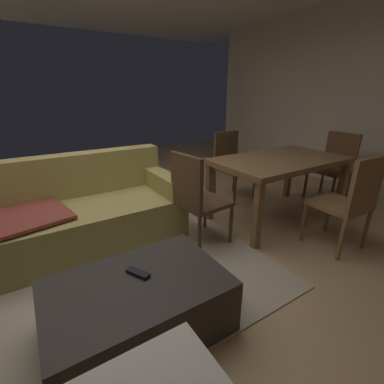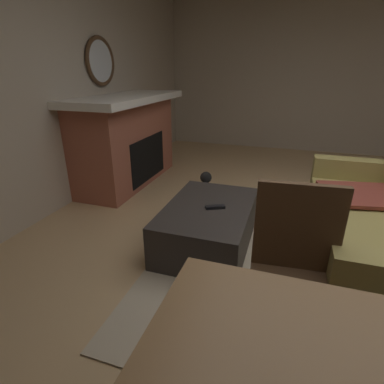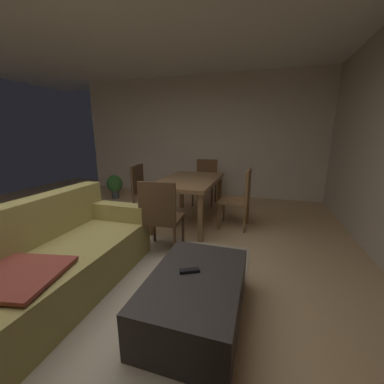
{
  "view_description": "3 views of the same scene",
  "coord_description": "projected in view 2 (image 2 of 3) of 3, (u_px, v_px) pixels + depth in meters",
  "views": [
    {
      "loc": [
        -0.51,
        -2.28,
        1.43
      ],
      "look_at": [
        0.33,
        -0.95,
        0.84
      ],
      "focal_mm": 24.84,
      "sensor_mm": 36.0,
      "label": 1
    },
    {
      "loc": [
        2.14,
        -0.42,
        1.45
      ],
      "look_at": [
        0.48,
        -0.97,
        0.73
      ],
      "focal_mm": 28.33,
      "sensor_mm": 36.0,
      "label": 2
    },
    {
      "loc": [
        -1.62,
        -1.45,
        1.44
      ],
      "look_at": [
        0.03,
        -0.95,
        1.01
      ],
      "focal_mm": 21.71,
      "sensor_mm": 36.0,
      "label": 3
    }
  ],
  "objects": [
    {
      "name": "ottoman_coffee_table",
      "position": [
        208.0,
        226.0,
        2.61
      ],
      "size": [
        1.06,
        0.7,
        0.38
      ],
      "primitive_type": "cube",
      "color": "#2D2826",
      "rests_on": "ground"
    },
    {
      "name": "round_wall_mirror",
      "position": [
        100.0,
        61.0,
        3.68
      ],
      "size": [
        0.57,
        0.05,
        0.57
      ],
      "color": "#4C331E"
    },
    {
      "name": "wall_back_fireplace_side",
      "position": [
        5.0,
        77.0,
        2.61
      ],
      "size": [
        8.23,
        0.12,
        2.75
      ],
      "primitive_type": "cube",
      "color": "#B7A893",
      "rests_on": "ground"
    },
    {
      "name": "fireplace",
      "position": [
        128.0,
        140.0,
        3.96
      ],
      "size": [
        1.9,
        0.76,
        1.14
      ],
      "color": "#9E5642",
      "rests_on": "ground"
    },
    {
      "name": "floor",
      "position": [
        333.0,
        273.0,
        2.31
      ],
      "size": [
        9.4,
        9.4,
        0.0
      ],
      "primitive_type": "plane",
      "color": "tan"
    },
    {
      "name": "area_rug",
      "position": [
        283.0,
        257.0,
        2.5
      ],
      "size": [
        2.6,
        2.0,
        0.01
      ],
      "primitive_type": "cube",
      "color": "tan",
      "rests_on": "ground"
    },
    {
      "name": "wall_left",
      "position": [
        326.0,
        72.0,
        5.22
      ],
      "size": [
        0.12,
        6.07,
        2.75
      ],
      "primitive_type": "cube",
      "color": "#B7A893",
      "rests_on": "ground"
    },
    {
      "name": "tv_remote",
      "position": [
        215.0,
        207.0,
        2.49
      ],
      "size": [
        0.12,
        0.17,
        0.02
      ],
      "primitive_type": "cube",
      "rotation": [
        0.0,
        0.0,
        0.48
      ],
      "color": "black",
      "rests_on": "ottoman_coffee_table"
    },
    {
      "name": "small_dog",
      "position": [
        205.0,
        190.0,
        3.46
      ],
      "size": [
        0.53,
        0.28,
        0.26
      ],
      "color": "black",
      "rests_on": "ground"
    },
    {
      "name": "dining_chair_west",
      "position": [
        295.0,
        266.0,
        1.53
      ],
      "size": [
        0.48,
        0.48,
        0.93
      ],
      "color": "#513823",
      "rests_on": "ground"
    }
  ]
}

